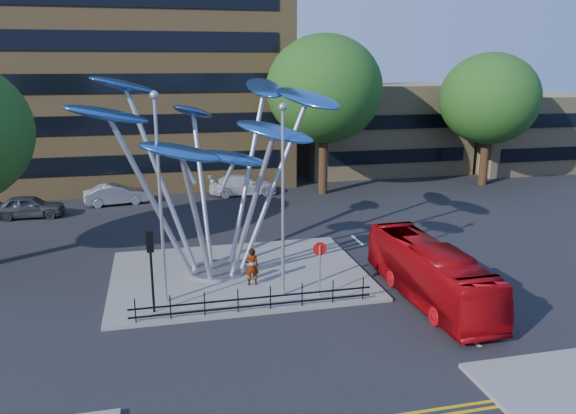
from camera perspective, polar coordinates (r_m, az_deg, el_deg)
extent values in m
plane|color=black|center=(22.15, -0.03, -12.37)|extent=(120.00, 120.00, 0.00)
cube|color=slate|center=(27.34, -4.99, -6.86)|extent=(12.00, 9.00, 0.15)
cube|color=olive|center=(51.49, -15.78, 19.57)|extent=(25.00, 15.00, 30.00)
cube|color=tan|center=(53.67, 9.40, 7.90)|extent=(15.00, 8.00, 8.00)
cube|color=tan|center=(58.86, 22.94, 7.03)|extent=(12.00, 8.00, 7.00)
cylinder|color=black|center=(43.67, 3.60, 5.06)|extent=(0.70, 0.70, 5.72)
ellipsoid|color=#1A4C15|center=(43.13, 3.71, 11.89)|extent=(8.80, 8.80, 8.10)
cylinder|color=black|center=(49.59, 19.34, 5.02)|extent=(0.70, 0.70, 5.06)
ellipsoid|color=#1A4C15|center=(49.10, 19.79, 10.32)|extent=(8.00, 8.00, 7.36)
cylinder|color=#9EA0A5|center=(27.65, -7.21, -6.38)|extent=(2.80, 2.80, 0.12)
cylinder|color=#9EA0A5|center=(25.86, -9.98, 0.96)|extent=(0.24, 0.24, 7.80)
ellipsoid|color=#285CAF|center=(24.29, -17.88, 8.95)|extent=(3.92, 2.95, 1.39)
cylinder|color=#9EA0A5|center=(25.70, -8.07, -0.66)|extent=(0.24, 0.24, 6.40)
ellipsoid|color=#285CAF|center=(22.81, -10.85, 5.52)|extent=(3.47, 1.78, 1.31)
cylinder|color=#9EA0A5|center=(25.91, -5.94, 0.22)|extent=(0.24, 0.24, 7.00)
ellipsoid|color=#285CAF|center=(24.01, -1.35, 7.66)|extent=(3.81, 3.11, 1.36)
cylinder|color=#9EA0A5|center=(26.63, -4.92, 1.96)|extent=(0.24, 0.24, 8.20)
ellipsoid|color=#285CAF|center=(27.13, 2.02, 10.99)|extent=(3.52, 4.06, 1.44)
cylinder|color=#9EA0A5|center=(27.40, -6.03, 2.72)|extent=(0.24, 0.24, 8.60)
ellipsoid|color=#285CAF|center=(29.18, -2.40, 12.02)|extent=(2.21, 3.79, 1.39)
cylinder|color=#9EA0A5|center=(27.53, -8.09, 1.43)|extent=(0.24, 0.24, 7.40)
ellipsoid|color=#285CAF|center=(29.49, -9.62, 9.52)|extent=(3.02, 3.71, 1.34)
cylinder|color=#9EA0A5|center=(26.73, -9.73, 2.51)|extent=(0.24, 0.24, 8.80)
ellipsoid|color=#285CAF|center=(27.58, -16.26, 11.74)|extent=(3.88, 3.60, 1.42)
ellipsoid|color=#285CAF|center=(26.22, -11.60, 5.75)|extent=(3.40, 1.96, 1.13)
ellipsoid|color=#285CAF|center=(25.91, -5.52, 4.97)|extent=(3.39, 2.16, 1.11)
cylinder|color=#9EA0A5|center=(23.41, -12.82, 0.27)|extent=(0.14, 0.14, 8.50)
sphere|color=#9EA0A5|center=(22.76, -13.44, 10.99)|extent=(0.36, 0.36, 0.36)
cylinder|color=#9EA0A5|center=(23.53, -0.52, 0.08)|extent=(0.14, 0.14, 8.00)
sphere|color=#9EA0A5|center=(22.85, -0.54, 10.14)|extent=(0.36, 0.36, 0.36)
cylinder|color=black|center=(23.25, -13.66, -6.74)|extent=(0.10, 0.10, 3.20)
cube|color=black|center=(22.79, -13.87, -3.45)|extent=(0.28, 0.18, 0.85)
sphere|color=#FF0C0C|center=(22.71, -13.91, -2.78)|extent=(0.18, 0.18, 0.18)
cylinder|color=#9EA0A5|center=(24.30, 3.23, -6.53)|extent=(0.08, 0.08, 2.30)
cylinder|color=red|center=(23.99, 3.25, -4.27)|extent=(0.60, 0.04, 0.60)
cube|color=white|center=(24.00, 3.23, -4.26)|extent=(0.42, 0.03, 0.10)
cylinder|color=black|center=(22.96, -15.26, -10.11)|extent=(0.05, 0.05, 1.00)
cylinder|color=black|center=(22.93, -11.86, -9.93)|extent=(0.05, 0.05, 1.00)
cylinder|color=black|center=(22.98, -8.47, -9.71)|extent=(0.05, 0.05, 1.00)
cylinder|color=black|center=(23.10, -5.11, -9.46)|extent=(0.05, 0.05, 1.00)
cylinder|color=black|center=(23.31, -1.80, -9.18)|extent=(0.05, 0.05, 1.00)
cylinder|color=black|center=(23.59, 1.44, -8.89)|extent=(0.05, 0.05, 1.00)
cylinder|color=black|center=(23.94, 4.59, -8.57)|extent=(0.05, 0.05, 1.00)
cylinder|color=black|center=(24.36, 7.63, -8.23)|extent=(0.05, 0.05, 1.00)
cube|color=black|center=(23.18, -3.45, -9.21)|extent=(10.00, 0.06, 0.06)
cube|color=black|center=(23.32, -3.43, -10.00)|extent=(10.00, 0.06, 0.06)
imported|color=#A8070D|center=(25.02, 14.18, -6.47)|extent=(2.18, 8.96, 2.49)
imported|color=gray|center=(25.62, -3.70, -6.06)|extent=(0.67, 0.46, 1.75)
imported|color=#424449|center=(40.87, -24.80, 0.06)|extent=(4.46, 1.91, 1.50)
imported|color=#A3A7AB|center=(42.40, -17.08, 1.23)|extent=(4.64, 2.25, 1.47)
imported|color=beige|center=(43.69, -4.59, 2.25)|extent=(5.30, 2.23, 1.53)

